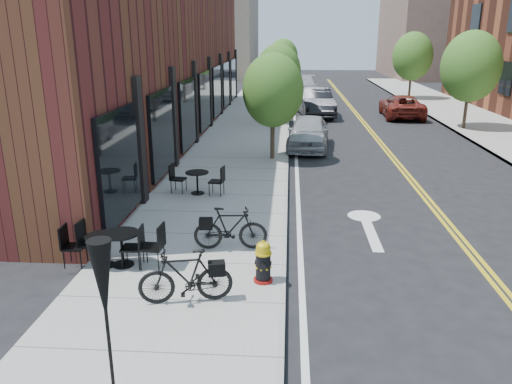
{
  "coord_description": "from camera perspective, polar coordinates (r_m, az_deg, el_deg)",
  "views": [
    {
      "loc": [
        0.0,
        -9.07,
        4.51
      ],
      "look_at": [
        -0.74,
        2.01,
        1.0
      ],
      "focal_mm": 35.0,
      "sensor_mm": 36.0,
      "label": 1
    }
  ],
  "objects": [
    {
      "name": "tree_near_d",
      "position": [
        42.11,
        3.12,
        15.18
      ],
      "size": [
        2.4,
        2.4,
        4.11
      ],
      "color": "#382B1E",
      "rests_on": "sidewalk_near"
    },
    {
      "name": "sidewalk_near",
      "position": [
        19.68,
        -2.12,
        4.47
      ],
      "size": [
        4.0,
        70.0,
        0.12
      ],
      "primitive_type": "cube",
      "color": "#9E9B93",
      "rests_on": "ground"
    },
    {
      "name": "parked_car_c",
      "position": [
        37.46,
        5.34,
        11.79
      ],
      "size": [
        2.33,
        5.57,
        1.61
      ],
      "primitive_type": "imported",
      "rotation": [
        0.0,
        0.0,
        -0.01
      ],
      "color": "#B4B4B9",
      "rests_on": "ground"
    },
    {
      "name": "tree_near_a",
      "position": [
        18.18,
        1.95,
        11.52
      ],
      "size": [
        2.2,
        2.2,
        3.81
      ],
      "color": "#382B1E",
      "rests_on": "sidewalk_near"
    },
    {
      "name": "parked_car_far",
      "position": [
        29.88,
        16.31,
        9.4
      ],
      "size": [
        2.28,
        4.64,
        1.27
      ],
      "primitive_type": "imported",
      "rotation": [
        0.0,
        0.0,
        3.1
      ],
      "color": "maroon",
      "rests_on": "ground"
    },
    {
      "name": "bg_building_left",
      "position": [
        57.63,
        -4.36,
        17.98
      ],
      "size": [
        8.0,
        14.0,
        10.0
      ],
      "primitive_type": "cube",
      "color": "#726656",
      "rests_on": "ground"
    },
    {
      "name": "parked_car_a",
      "position": [
        20.71,
        6.01,
        6.79
      ],
      "size": [
        1.96,
        4.12,
        1.36
      ],
      "primitive_type": "imported",
      "rotation": [
        0.0,
        0.0,
        -0.09
      ],
      "color": "#9FA2A7",
      "rests_on": "ground"
    },
    {
      "name": "building_near",
      "position": [
        23.99,
        -12.31,
        14.75
      ],
      "size": [
        5.0,
        28.0,
        7.0
      ],
      "primitive_type": "cube",
      "color": "#4E1919",
      "rests_on": "ground"
    },
    {
      "name": "tree_near_c",
      "position": [
        34.13,
        2.9,
        14.2
      ],
      "size": [
        2.1,
        2.1,
        3.67
      ],
      "color": "#382B1E",
      "rests_on": "sidewalk_near"
    },
    {
      "name": "bicycle_right",
      "position": [
        10.6,
        -2.94,
        -4.18
      ],
      "size": [
        1.59,
        0.57,
        0.94
      ],
      "primitive_type": "imported",
      "rotation": [
        0.0,
        0.0,
        1.65
      ],
      "color": "black",
      "rests_on": "sidewalk_near"
    },
    {
      "name": "bistro_set_a",
      "position": [
        10.21,
        -15.1,
        -5.78
      ],
      "size": [
        1.68,
        0.77,
        0.9
      ],
      "rotation": [
        0.0,
        0.0,
        -0.07
      ],
      "color": "black",
      "rests_on": "sidewalk_near"
    },
    {
      "name": "parked_car_b",
      "position": [
        29.42,
        6.71,
        10.21
      ],
      "size": [
        2.28,
        5.12,
        1.63
      ],
      "primitive_type": "imported",
      "rotation": [
        0.0,
        0.0,
        0.11
      ],
      "color": "black",
      "rests_on": "ground"
    },
    {
      "name": "bistro_set_c",
      "position": [
        14.4,
        -6.73,
        1.43
      ],
      "size": [
        1.59,
        0.76,
        0.84
      ],
      "rotation": [
        0.0,
        0.0,
        -0.15
      ],
      "color": "black",
      "rests_on": "sidewalk_near"
    },
    {
      "name": "tree_far_b",
      "position": [
        26.54,
        23.36,
        13.02
      ],
      "size": [
        2.8,
        2.8,
        4.62
      ],
      "color": "#382B1E",
      "rests_on": "sidewalk_far"
    },
    {
      "name": "tree_far_c",
      "position": [
        38.08,
        17.46,
        14.59
      ],
      "size": [
        2.8,
        2.8,
        4.62
      ],
      "color": "#382B1E",
      "rests_on": "sidewalk_far"
    },
    {
      "name": "ground",
      "position": [
        10.13,
        3.45,
        -8.93
      ],
      "size": [
        120.0,
        120.0,
        0.0
      ],
      "primitive_type": "plane",
      "color": "black",
      "rests_on": "ground"
    },
    {
      "name": "tree_near_b",
      "position": [
        26.14,
        2.57,
        13.59
      ],
      "size": [
        2.3,
        2.3,
        3.98
      ],
      "color": "#382B1E",
      "rests_on": "sidewalk_near"
    },
    {
      "name": "bg_building_right",
      "position": [
        61.21,
        19.99,
        17.95
      ],
      "size": [
        10.0,
        16.0,
        12.0
      ],
      "primitive_type": "cube",
      "color": "brown",
      "rests_on": "ground"
    },
    {
      "name": "bistro_set_b",
      "position": [
        10.3,
        -17.08,
        -5.94
      ],
      "size": [
        1.56,
        0.69,
        0.84
      ],
      "rotation": [
        0.0,
        0.0,
        0.03
      ],
      "color": "black",
      "rests_on": "sidewalk_near"
    },
    {
      "name": "bicycle_left",
      "position": [
        8.64,
        -8.06,
        -9.53
      ],
      "size": [
        1.66,
        0.78,
        0.96
      ],
      "primitive_type": "imported",
      "rotation": [
        0.0,
        0.0,
        -1.36
      ],
      "color": "black",
      "rests_on": "sidewalk_near"
    },
    {
      "name": "patio_umbrella",
      "position": [
        5.87,
        -16.97,
        -11.16
      ],
      "size": [
        0.37,
        0.37,
        2.3
      ],
      "color": "black",
      "rests_on": "sidewalk_near"
    },
    {
      "name": "fire_hydrant",
      "position": [
        9.27,
        0.83,
        -8.02
      ],
      "size": [
        0.42,
        0.42,
        0.82
      ],
      "rotation": [
        0.0,
        0.0,
        -0.2
      ],
      "color": "maroon",
      "rests_on": "sidewalk_near"
    }
  ]
}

